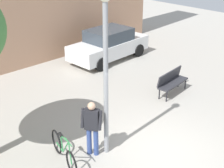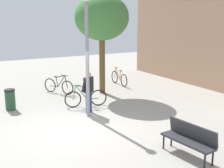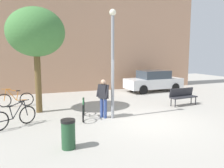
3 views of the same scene
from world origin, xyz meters
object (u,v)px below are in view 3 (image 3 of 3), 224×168
bicycle_orange (15,99)px  parked_car_white (153,81)px  trash_bin (68,134)px  park_bench (183,95)px  bicycle_black (14,117)px  person_by_lamppost (103,96)px  lamppost (113,56)px  bicycle_green (83,109)px  plaza_tree (36,33)px

bicycle_orange → parked_car_white: bearing=10.3°
parked_car_white → trash_bin: bearing=-133.6°
park_bench → bicycle_black: bearing=-174.4°
park_bench → parked_car_white: size_ratio=0.38×
bicycle_black → person_by_lamppost: bearing=0.1°
bicycle_orange → park_bench: bearing=-18.2°
person_by_lamppost → bicycle_orange: (-3.70, 3.59, -0.58)m
park_bench → bicycle_orange: size_ratio=0.91×
lamppost → person_by_lamppost: 1.75m
bicycle_green → bicycle_orange: bearing=130.6°
plaza_tree → person_by_lamppost: bearing=-37.1°
lamppost → parked_car_white: bearing=46.1°
lamppost → person_by_lamppost: (-0.36, 0.19, -1.70)m
bicycle_black → trash_bin: bearing=-58.8°
person_by_lamppost → plaza_tree: size_ratio=0.35×
plaza_tree → bicycle_black: size_ratio=3.08×
bicycle_green → trash_bin: bearing=-111.1°
person_by_lamppost → bicycle_black: size_ratio=1.07×
park_bench → bicycle_green: (-5.58, -0.57, -0.16)m
bicycle_green → bicycle_orange: 4.42m
trash_bin → person_by_lamppost: bearing=53.8°
parked_car_white → bicycle_orange: bearing=-169.7°
park_bench → trash_bin: (-6.69, -3.45, -0.11)m
lamppost → bicycle_black: (-3.88, 0.18, -2.28)m
person_by_lamppost → parked_car_white: (5.62, 5.28, -0.19)m
trash_bin → lamppost: bearing=47.0°
person_by_lamppost → park_bench: 4.84m
person_by_lamppost → parked_car_white: bearing=43.2°
bicycle_green → person_by_lamppost: bearing=-16.0°
park_bench → bicycle_orange: bicycle_orange is taller
lamppost → person_by_lamppost: lamppost is taller
plaza_tree → bicycle_green: (1.75, -1.71, -3.31)m
lamppost → parked_car_white: lamppost is taller
trash_bin → park_bench: bearing=27.3°
lamppost → bicycle_orange: (-4.06, 3.78, -2.28)m
park_bench → trash_bin: size_ratio=1.89×
bicycle_green → parked_car_white: 8.19m
bicycle_green → bicycle_orange: (-2.88, 3.35, 0.00)m
person_by_lamppost → park_bench: bearing=9.6°
plaza_tree → bicycle_orange: plaza_tree is taller
park_bench → trash_bin: park_bench is taller
lamppost → bicycle_orange: 6.00m
plaza_tree → bicycle_orange: size_ratio=2.67×
bicycle_orange → parked_car_white: parked_car_white is taller
plaza_tree → bicycle_black: (-0.96, -1.95, -3.31)m
parked_car_white → trash_bin: 10.95m
park_bench → bicycle_orange: (-8.46, 2.78, -0.16)m
bicycle_orange → bicycle_green: bearing=-49.4°
bicycle_black → plaza_tree: bearing=63.8°
plaza_tree → parked_car_white: bearing=22.2°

